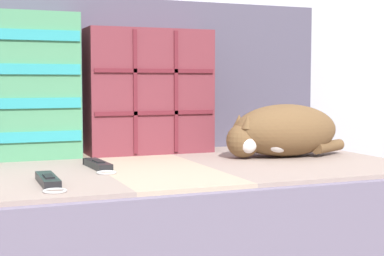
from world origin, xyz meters
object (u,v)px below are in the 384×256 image
(couch, at_px, (95,236))
(game_remote_near, at_px, (97,165))
(game_remote_far, at_px, (48,181))
(throw_pillow_quilted, at_px, (149,92))
(throw_pillow_striped, at_px, (6,86))
(sleeping_cat, at_px, (282,132))

(couch, distance_m, game_remote_near, 0.21)
(couch, distance_m, game_remote_far, 0.35)
(couch, bearing_deg, throw_pillow_quilted, 44.93)
(throw_pillow_striped, relative_size, game_remote_far, 2.06)
(throw_pillow_quilted, height_order, game_remote_far, throw_pillow_quilted)
(throw_pillow_quilted, height_order, throw_pillow_striped, throw_pillow_striped)
(couch, height_order, throw_pillow_striped, throw_pillow_striped)
(sleeping_cat, relative_size, game_remote_near, 1.94)
(sleeping_cat, relative_size, game_remote_far, 1.94)
(throw_pillow_striped, bearing_deg, game_remote_near, -53.16)
(couch, relative_size, throw_pillow_striped, 4.17)
(throw_pillow_quilted, height_order, sleeping_cat, throw_pillow_quilted)
(couch, relative_size, throw_pillow_quilted, 4.49)
(throw_pillow_quilted, relative_size, game_remote_near, 1.92)
(sleeping_cat, distance_m, game_remote_near, 0.57)
(throw_pillow_quilted, bearing_deg, sleeping_cat, -35.00)
(throw_pillow_striped, height_order, sleeping_cat, throw_pillow_striped)
(throw_pillow_striped, height_order, game_remote_far, throw_pillow_striped)
(throw_pillow_quilted, bearing_deg, game_remote_near, -129.89)
(throw_pillow_striped, xyz_separation_m, game_remote_near, (0.20, -0.27, -0.20))
(throw_pillow_quilted, bearing_deg, game_remote_far, -128.94)
(couch, bearing_deg, game_remote_near, -92.73)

